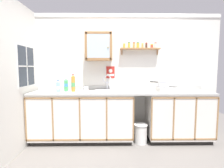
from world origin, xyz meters
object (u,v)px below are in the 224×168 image
bottle_soda_green_0 (66,85)px  hot_plate_stove (168,89)px  warning_sign (110,72)px  saucepan (163,84)px  wall_cabinet (99,47)px  sink (107,93)px  bottle_water_blue_1 (58,87)px  bottle_juice_amber_2 (73,84)px  mug (86,89)px  trash_bin (141,133)px

bottle_soda_green_0 → hot_plate_stove: bearing=-2.2°
warning_sign → saucepan: bearing=-15.7°
wall_cabinet → warning_sign: size_ratio=2.21×
sink → bottle_water_blue_1: (-0.87, -0.14, 0.13)m
saucepan → warning_sign: 1.03m
bottle_juice_amber_2 → bottle_soda_green_0: bearing=164.5°
saucepan → sink: bearing=178.5°
saucepan → hot_plate_stove: bearing=-14.3°
bottle_water_blue_1 → bottle_juice_amber_2: bottle_juice_amber_2 is taller
bottle_soda_green_0 → bottle_water_blue_1: bottle_soda_green_0 is taller
sink → bottle_soda_green_0: sink is taller
bottle_water_blue_1 → warning_sign: (0.93, 0.39, 0.24)m
sink → bottle_soda_green_0: bearing=178.5°
sink → mug: size_ratio=4.09×
bottle_juice_amber_2 → trash_bin: size_ratio=0.91×
mug → sink: bearing=16.3°
sink → hot_plate_stove: sink is taller
hot_plate_stove → bottle_juice_amber_2: 1.76m
bottle_juice_amber_2 → sink: bearing=1.7°
warning_sign → mug: bearing=-141.0°
sink → saucepan: sink is taller
bottle_soda_green_0 → warning_sign: size_ratio=1.07×
hot_plate_stove → bottle_soda_green_0: 1.90m
sink → hot_plate_stove: 1.13m
trash_bin → bottle_juice_amber_2: bearing=172.5°
bottle_soda_green_0 → warning_sign: warning_sign is taller
hot_plate_stove → bottle_juice_amber_2: (-1.76, 0.03, 0.10)m
sink → wall_cabinet: bearing=145.8°
hot_plate_stove → wall_cabinet: size_ratio=0.77×
saucepan → bottle_juice_amber_2: size_ratio=0.94×
trash_bin → mug: bearing=176.0°
bottle_soda_green_0 → bottle_juice_amber_2: size_ratio=0.79×
hot_plate_stove → sink: bearing=177.4°
saucepan → warning_sign: size_ratio=1.28×
wall_cabinet → trash_bin: wall_cabinet is taller
hot_plate_stove → wall_cabinet: 1.52m
hot_plate_stove → wall_cabinet: (-1.29, 0.16, 0.79)m
sink → bottle_juice_amber_2: size_ratio=1.50×
trash_bin → wall_cabinet: bearing=159.3°
mug → bottle_soda_green_0: bearing=161.2°
bottle_soda_green_0 → wall_cabinet: (0.61, 0.09, 0.71)m
sink → trash_bin: 0.95m
saucepan → wall_cabinet: 1.38m
saucepan → wall_cabinet: bearing=173.6°
bottle_juice_amber_2 → hot_plate_stove: bearing=-1.1°
wall_cabinet → saucepan: bearing=-6.4°
bottle_juice_amber_2 → mug: size_ratio=2.73×
hot_plate_stove → mug: 1.51m
sink → saucepan: (1.03, -0.03, 0.17)m
saucepan → bottle_juice_amber_2: (-1.66, 0.01, 0.01)m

